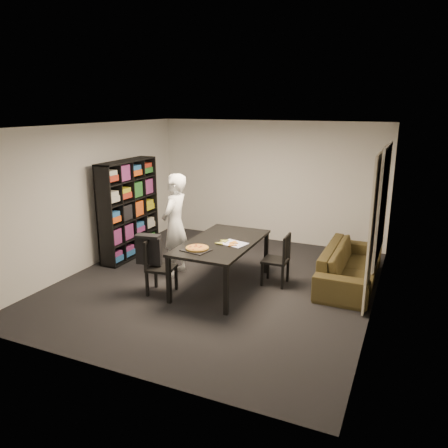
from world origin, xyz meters
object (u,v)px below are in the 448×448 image
at_px(person, 175,225).
at_px(pepperoni_pizza, 197,248).
at_px(chair_right, 281,256).
at_px(bookshelf, 129,209).
at_px(chair_left, 156,263).
at_px(sofa, 350,265).
at_px(baking_tray, 196,250).
at_px(dining_table, 221,245).

bearing_deg(person, pepperoni_pizza, 43.86).
bearing_deg(chair_right, bookshelf, -95.25).
xyz_separation_m(chair_left, chair_right, (1.71, 1.10, -0.01)).
distance_m(bookshelf, sofa, 4.26).
height_order(baking_tray, pepperoni_pizza, pepperoni_pizza).
bearing_deg(baking_tray, person, 136.56).
bearing_deg(chair_left, pepperoni_pizza, -91.49).
height_order(baking_tray, sofa, baking_tray).
height_order(chair_left, person, person).
relative_size(chair_right, pepperoni_pizza, 2.49).
bearing_deg(sofa, person, 106.05).
xyz_separation_m(chair_left, baking_tray, (0.68, 0.06, 0.28)).
xyz_separation_m(dining_table, sofa, (1.91, 1.03, -0.40)).
bearing_deg(person, bookshelf, -114.47).
relative_size(dining_table, chair_left, 2.12).
height_order(chair_left, chair_right, chair_left).
relative_size(chair_right, person, 0.49).
relative_size(person, sofa, 0.84).
distance_m(chair_left, person, 0.92).
relative_size(bookshelf, dining_table, 1.01).
distance_m(dining_table, sofa, 2.21).
bearing_deg(sofa, pepperoni_pizza, 126.78).
height_order(chair_right, person, person).
xyz_separation_m(bookshelf, sofa, (4.20, 0.35, -0.64)).
height_order(dining_table, chair_right, chair_right).
relative_size(chair_left, chair_right, 1.02).
bearing_deg(chair_right, chair_left, -58.64).
relative_size(chair_right, baking_tray, 2.18).
bearing_deg(chair_right, person, -82.90).
distance_m(dining_table, chair_left, 1.08).
bearing_deg(dining_table, sofa, 28.20).
bearing_deg(pepperoni_pizza, chair_left, -171.46).
bearing_deg(chair_left, person, -1.53).
xyz_separation_m(chair_right, person, (-1.83, -0.28, 0.40)).
bearing_deg(sofa, dining_table, 118.20).
distance_m(person, baking_tray, 1.12).
bearing_deg(chair_right, dining_table, -62.65).
bearing_deg(pepperoni_pizza, sofa, 36.78).
distance_m(bookshelf, baking_tray, 2.46).
bearing_deg(bookshelf, chair_right, -3.72).
bearing_deg(dining_table, chair_right, 28.88).
height_order(chair_right, sofa, chair_right).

